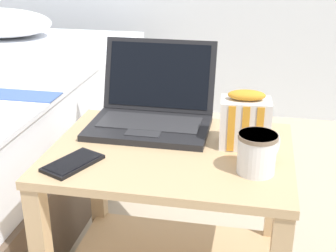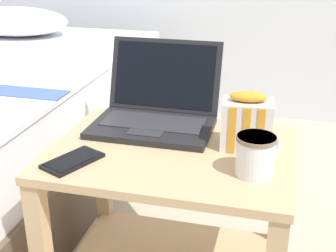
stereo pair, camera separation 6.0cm
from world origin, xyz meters
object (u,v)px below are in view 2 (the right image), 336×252
laptop (156,109)px  mug_front_left (256,153)px  snack_bag (247,123)px  cell_phone (73,161)px

laptop → mug_front_left: 0.39m
mug_front_left → snack_bag: (-0.04, 0.14, 0.02)m
cell_phone → laptop: bearing=65.7°
snack_bag → cell_phone: (-0.40, -0.19, -0.07)m
mug_front_left → snack_bag: bearing=104.9°
laptop → snack_bag: bearing=-19.9°
snack_bag → cell_phone: bearing=-154.3°
laptop → snack_bag: (0.27, -0.10, 0.02)m
mug_front_left → cell_phone: mug_front_left is taller
mug_front_left → cell_phone: 0.44m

